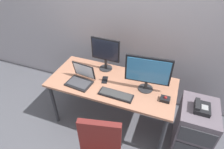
# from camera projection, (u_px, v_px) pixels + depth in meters

# --- Properties ---
(ground_plane) EXTENTS (8.00, 8.00, 0.00)m
(ground_plane) POSITION_uv_depth(u_px,v_px,m) (112.00, 119.00, 2.89)
(ground_plane) COLOR #4C4C53
(back_wall) EXTENTS (6.00, 0.10, 2.80)m
(back_wall) POSITION_uv_depth(u_px,v_px,m) (131.00, 12.00, 2.57)
(back_wall) COLOR #9F99A1
(back_wall) RESTS_ON ground
(desk) EXTENTS (1.62, 0.74, 0.73)m
(desk) POSITION_uv_depth(u_px,v_px,m) (112.00, 86.00, 2.49)
(desk) COLOR #A66E54
(desk) RESTS_ON ground
(file_cabinet) EXTENTS (0.42, 0.53, 0.67)m
(file_cabinet) POSITION_uv_depth(u_px,v_px,m) (194.00, 127.00, 2.36)
(file_cabinet) COLOR #5E545E
(file_cabinet) RESTS_ON ground
(desk_phone) EXTENTS (0.17, 0.20, 0.09)m
(desk_phone) POSITION_uv_depth(u_px,v_px,m) (202.00, 108.00, 2.13)
(desk_phone) COLOR black
(desk_phone) RESTS_ON file_cabinet
(monitor_main) EXTENTS (0.53, 0.18, 0.46)m
(monitor_main) POSITION_uv_depth(u_px,v_px,m) (148.00, 72.00, 2.18)
(monitor_main) COLOR #262628
(monitor_main) RESTS_ON desk
(monitor_side) EXTENTS (0.40, 0.18, 0.46)m
(monitor_side) POSITION_uv_depth(u_px,v_px,m) (105.00, 52.00, 2.52)
(monitor_side) COLOR #262628
(monitor_side) RESTS_ON desk
(keyboard) EXTENTS (0.41, 0.15, 0.03)m
(keyboard) POSITION_uv_depth(u_px,v_px,m) (116.00, 95.00, 2.24)
(keyboard) COLOR black
(keyboard) RESTS_ON desk
(laptop) EXTENTS (0.34, 0.30, 0.24)m
(laptop) POSITION_uv_depth(u_px,v_px,m) (81.00, 79.00, 2.41)
(laptop) COLOR black
(laptop) RESTS_ON desk
(trackball_mouse) EXTENTS (0.11, 0.09, 0.07)m
(trackball_mouse) POSITION_uv_depth(u_px,v_px,m) (165.00, 99.00, 2.17)
(trackball_mouse) COLOR black
(trackball_mouse) RESTS_ON desk
(coffee_mug) EXTENTS (0.10, 0.09, 0.11)m
(coffee_mug) POSITION_uv_depth(u_px,v_px,m) (146.00, 73.00, 2.50)
(coffee_mug) COLOR silver
(coffee_mug) RESTS_ON desk
(cell_phone) EXTENTS (0.10, 0.15, 0.01)m
(cell_phone) POSITION_uv_depth(u_px,v_px,m) (105.00, 80.00, 2.47)
(cell_phone) COLOR black
(cell_phone) RESTS_ON desk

